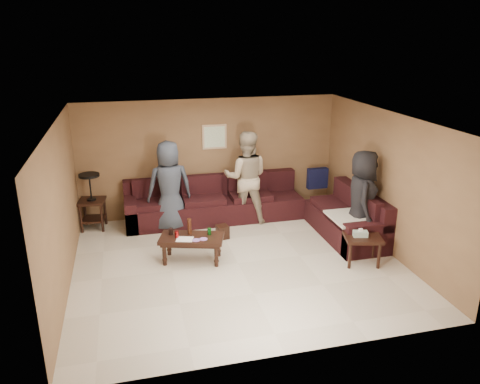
{
  "coord_description": "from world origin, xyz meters",
  "views": [
    {
      "loc": [
        -1.72,
        -7.04,
        3.79
      ],
      "look_at": [
        0.25,
        0.85,
        1.0
      ],
      "focal_mm": 35.0,
      "sensor_mm": 36.0,
      "label": 1
    }
  ],
  "objects": [
    {
      "name": "room",
      "position": [
        0.0,
        0.0,
        1.66
      ],
      "size": [
        5.6,
        5.5,
        2.5
      ],
      "color": "beige",
      "rests_on": "ground"
    },
    {
      "name": "sectional_sofa",
      "position": [
        0.81,
        1.52,
        0.33
      ],
      "size": [
        4.65,
        2.9,
        0.97
      ],
      "color": "black",
      "rests_on": "ground"
    },
    {
      "name": "coffee_table",
      "position": [
        -0.75,
        0.3,
        0.39
      ],
      "size": [
        1.2,
        0.84,
        0.73
      ],
      "rotation": [
        0.0,
        0.0,
        -0.3
      ],
      "color": "black",
      "rests_on": "ground"
    },
    {
      "name": "end_table_left",
      "position": [
        -2.47,
        2.19,
        0.6
      ],
      "size": [
        0.57,
        0.57,
        1.15
      ],
      "rotation": [
        0.0,
        0.0,
        -0.13
      ],
      "color": "black",
      "rests_on": "ground"
    },
    {
      "name": "side_table_right",
      "position": [
        2.06,
        -0.5,
        0.43
      ],
      "size": [
        0.72,
        0.64,
        0.65
      ],
      "rotation": [
        0.0,
        0.0,
        -0.25
      ],
      "color": "black",
      "rests_on": "ground"
    },
    {
      "name": "waste_bin",
      "position": [
        -0.04,
        1.09,
        0.13
      ],
      "size": [
        0.25,
        0.25,
        0.26
      ],
      "primitive_type": "cube",
      "rotation": [
        0.0,
        0.0,
        0.17
      ],
      "color": "black",
      "rests_on": "ground"
    },
    {
      "name": "wall_art",
      "position": [
        0.1,
        2.48,
        1.7
      ],
      "size": [
        0.52,
        0.04,
        0.52
      ],
      "color": "tan",
      "rests_on": "ground"
    },
    {
      "name": "person_left",
      "position": [
        -0.95,
        1.8,
        0.91
      ],
      "size": [
        0.94,
        0.66,
        1.82
      ],
      "primitive_type": "imported",
      "rotation": [
        0.0,
        0.0,
        3.24
      ],
      "color": "#333B48",
      "rests_on": "ground"
    },
    {
      "name": "person_middle",
      "position": [
        0.63,
        1.85,
        0.96
      ],
      "size": [
        1.09,
        0.95,
        1.92
      ],
      "primitive_type": "imported",
      "rotation": [
        0.0,
        0.0,
        2.87
      ],
      "color": "tan",
      "rests_on": "ground"
    },
    {
      "name": "person_right",
      "position": [
        2.39,
        0.22,
        0.9
      ],
      "size": [
        0.86,
        1.03,
        1.81
      ],
      "primitive_type": "imported",
      "rotation": [
        0.0,
        0.0,
        1.19
      ],
      "color": "black",
      "rests_on": "ground"
    }
  ]
}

